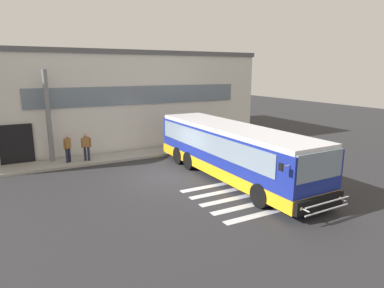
% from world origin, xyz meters
% --- Properties ---
extents(ground_plane, '(80.00, 90.00, 0.02)m').
position_xyz_m(ground_plane, '(0.00, 0.00, -0.01)').
color(ground_plane, '#2B2B2D').
rests_on(ground_plane, ground).
extents(bay_paint_stripes, '(4.40, 3.96, 0.01)m').
position_xyz_m(bay_paint_stripes, '(2.00, -4.20, 0.00)').
color(bay_paint_stripes, silver).
rests_on(bay_paint_stripes, ground).
extents(terminal_building, '(22.12, 13.80, 6.72)m').
position_xyz_m(terminal_building, '(-0.68, 11.60, 3.35)').
color(terminal_building, silver).
rests_on(terminal_building, ground).
extents(boarding_curb, '(24.32, 2.00, 0.15)m').
position_xyz_m(boarding_curb, '(0.00, 4.80, 0.07)').
color(boarding_curb, '#9E9B93').
rests_on(boarding_curb, ground).
extents(entry_support_column, '(0.28, 0.28, 5.32)m').
position_xyz_m(entry_support_column, '(-4.87, 5.40, 2.81)').
color(entry_support_column, slate).
rests_on(entry_support_column, boarding_curb).
extents(bus_main_foreground, '(3.02, 11.53, 2.70)m').
position_xyz_m(bus_main_foreground, '(2.98, -1.76, 1.33)').
color(bus_main_foreground, navy).
rests_on(bus_main_foreground, ground).
extents(passenger_near_column, '(0.47, 0.41, 1.68)m').
position_xyz_m(passenger_near_column, '(-4.07, 4.64, 1.08)').
color(passenger_near_column, '#1E2338').
rests_on(passenger_near_column, boarding_curb).
extents(passenger_by_doorway, '(0.56, 0.47, 1.68)m').
position_xyz_m(passenger_by_doorway, '(-3.02, 4.55, 1.11)').
color(passenger_by_doorway, '#1E2338').
rests_on(passenger_by_doorway, boarding_curb).
extents(safety_bollard_yellow, '(0.18, 0.18, 0.90)m').
position_xyz_m(safety_bollard_yellow, '(3.16, 3.60, 0.45)').
color(safety_bollard_yellow, yellow).
rests_on(safety_bollard_yellow, ground).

